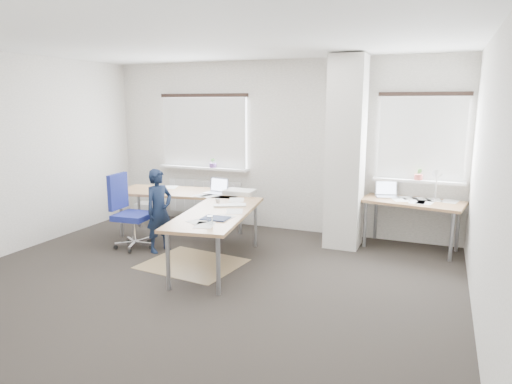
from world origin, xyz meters
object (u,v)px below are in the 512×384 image
at_px(task_chair, 131,227).
at_px(desk_side, 412,203).
at_px(desk_main, 201,203).
at_px(person, 159,211).

bearing_deg(task_chair, desk_side, 17.58).
distance_m(desk_main, desk_side, 3.06).
distance_m(desk_main, task_chair, 1.11).
xyz_separation_m(desk_side, task_chair, (-3.82, -1.49, -0.38)).
height_order(desk_side, person, desk_side).
height_order(desk_main, desk_side, desk_side).
relative_size(desk_side, task_chair, 1.36).
bearing_deg(person, desk_main, -39.89).
xyz_separation_m(desk_main, person, (-0.50, -0.31, -0.09)).
xyz_separation_m(desk_side, person, (-3.34, -1.46, -0.09)).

